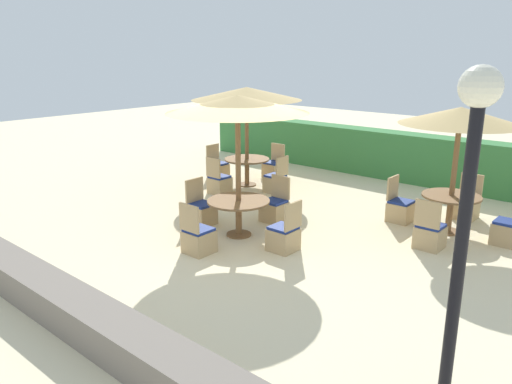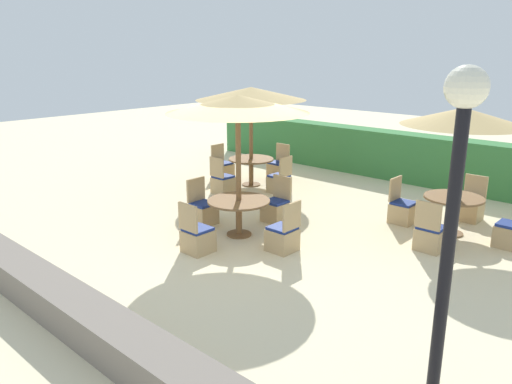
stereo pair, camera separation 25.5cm
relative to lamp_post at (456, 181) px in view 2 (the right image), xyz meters
The scene contains 22 objects.
ground_plane 5.34m from the lamp_post, 158.64° to the left, with size 40.00×40.00×0.00m, color beige.
hedge_row 9.57m from the lamp_post, 118.31° to the left, with size 13.00×0.70×1.29m, color #387A3D.
stone_border 5.19m from the lamp_post, 160.55° to the right, with size 10.00×0.56×0.47m, color slate.
lamp_post is the anchor object (origin of this frame).
parasol_back_right 5.35m from the lamp_post, 109.91° to the left, with size 2.22×2.22×2.43m.
round_table_back_right 5.63m from the lamp_post, 109.91° to the left, with size 1.11×1.11×0.75m.
patio_chair_back_right_west 6.13m from the lamp_post, 119.45° to the left, with size 0.46×0.46×0.93m.
patio_chair_back_right_south 4.83m from the lamp_post, 114.04° to the left, with size 0.46×0.46×0.93m.
patio_chair_back_right_east 5.55m from the lamp_post, 98.61° to the left, with size 0.46×0.46×0.93m.
patio_chair_back_right_north 6.72m from the lamp_post, 106.94° to the left, with size 0.46×0.46×0.93m.
parasol_center 5.30m from the lamp_post, 155.08° to the left, with size 2.60×2.60×2.66m.
round_table_center 5.59m from the lamp_post, 155.08° to the left, with size 1.19×1.19×0.70m.
patio_chair_center_west 6.55m from the lamp_post, 159.24° to the left, with size 0.46×0.46×0.93m.
patio_chair_center_south 5.31m from the lamp_post, 166.61° to the left, with size 0.46×0.46×0.93m.
patio_chair_center_north 6.22m from the lamp_post, 145.24° to the left, with size 0.46×0.46×0.93m.
patio_chair_center_east 4.77m from the lamp_post, 149.22° to the left, with size 0.46×0.46×0.93m.
parasol_back_left 8.78m from the lamp_post, 144.53° to the left, with size 2.80×2.80×2.54m.
round_table_back_left 8.96m from the lamp_post, 144.53° to the left, with size 1.17×1.17×0.72m.
patio_chair_back_left_south 8.46m from the lamp_post, 150.46° to the left, with size 0.46×0.46×0.93m.
patio_chair_back_left_north 9.67m from the lamp_post, 139.08° to the left, with size 0.46×0.46×0.93m.
patio_chair_back_left_west 9.91m from the lamp_post, 148.23° to the left, with size 0.46×0.46×0.93m.
patio_chair_back_left_east 8.22m from the lamp_post, 140.58° to the left, with size 0.46×0.46×0.93m.
Camera 2 is at (5.99, -5.95, 3.43)m, focal length 35.00 mm.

